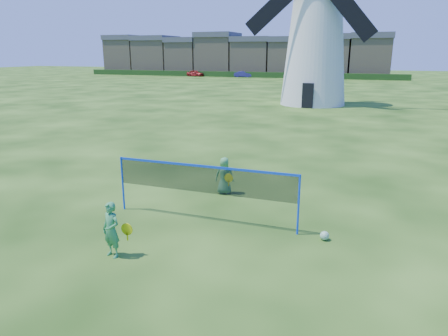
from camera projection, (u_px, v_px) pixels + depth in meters
name	position (u px, v px, depth m)	size (l,w,h in m)	color
ground	(210.00, 228.00, 10.56)	(220.00, 220.00, 0.00)	black
windmill	(316.00, 35.00, 34.49)	(11.12, 5.52, 16.22)	white
badminton_net	(204.00, 180.00, 10.74)	(5.05, 0.05, 1.55)	blue
player_girl	(111.00, 230.00, 8.95)	(0.68, 0.41, 1.26)	#388E51
player_boy	(224.00, 176.00, 13.03)	(0.69, 0.51, 1.19)	#499854
play_ball	(324.00, 236.00, 9.88)	(0.22, 0.22, 0.22)	green
terraced_houses	(236.00, 55.00, 82.35)	(58.08, 8.40, 8.32)	tan
hedge	(232.00, 74.00, 77.40)	(62.00, 0.80, 1.00)	#193814
car_left	(195.00, 73.00, 79.34)	(1.39, 3.45, 1.18)	maroon
car_right	(243.00, 74.00, 76.64)	(1.15, 3.31, 1.09)	navy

